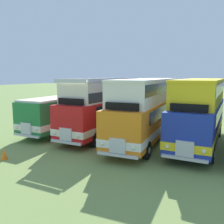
# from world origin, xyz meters

# --- Properties ---
(ground_plane) EXTENTS (200.00, 200.00, 0.00)m
(ground_plane) POSITION_xyz_m (0.00, 0.00, 0.00)
(ground_plane) COLOR #7A934C
(bus_first_in_row) EXTENTS (2.64, 10.20, 2.99)m
(bus_first_in_row) POSITION_xyz_m (-10.79, 0.17, 1.75)
(bus_first_in_row) COLOR #237538
(bus_first_in_row) RESTS_ON ground
(bus_second_in_row) EXTENTS (2.77, 10.71, 4.52)m
(bus_second_in_row) POSITION_xyz_m (-7.19, 0.28, 2.36)
(bus_second_in_row) COLOR red
(bus_second_in_row) RESTS_ON ground
(bus_third_in_row) EXTENTS (2.98, 11.35, 4.49)m
(bus_third_in_row) POSITION_xyz_m (-3.60, -0.28, 2.47)
(bus_third_in_row) COLOR orange
(bus_third_in_row) RESTS_ON ground
(bus_fourth_in_row) EXTENTS (2.77, 9.95, 4.49)m
(bus_fourth_in_row) POSITION_xyz_m (0.00, 0.01, 2.47)
(bus_fourth_in_row) COLOR #1E339E
(bus_fourth_in_row) RESTS_ON ground
(cone_mid_row) EXTENTS (0.36, 0.36, 0.70)m
(cone_mid_row) POSITION_xyz_m (-9.59, -7.88, 0.35)
(cone_mid_row) COLOR orange
(cone_mid_row) RESTS_ON ground
(rope_fence_line) EXTENTS (27.65, 0.08, 1.05)m
(rope_fence_line) POSITION_xyz_m (0.00, 9.38, 0.68)
(rope_fence_line) COLOR #8C704C
(rope_fence_line) RESTS_ON ground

